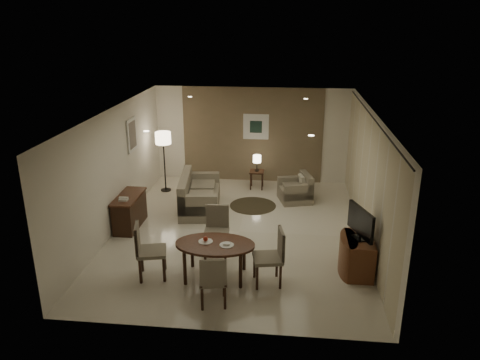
# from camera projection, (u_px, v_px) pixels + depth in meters

# --- Properties ---
(room_shell) EXTENTS (5.50, 7.00, 2.70)m
(room_shell) POSITION_uv_depth(u_px,v_px,m) (241.00, 169.00, 10.36)
(room_shell) COLOR beige
(room_shell) RESTS_ON ground
(taupe_accent) EXTENTS (3.96, 0.03, 2.70)m
(taupe_accent) POSITION_uv_depth(u_px,v_px,m) (252.00, 135.00, 13.25)
(taupe_accent) COLOR #78634A
(taupe_accent) RESTS_ON wall_back
(curtain_wall) EXTENTS (0.08, 6.70, 2.58)m
(curtain_wall) POSITION_uv_depth(u_px,v_px,m) (367.00, 180.00, 9.73)
(curtain_wall) COLOR beige
(curtain_wall) RESTS_ON wall_right
(curtain_rod) EXTENTS (0.03, 6.80, 0.03)m
(curtain_rod) POSITION_uv_depth(u_px,v_px,m) (373.00, 118.00, 9.29)
(curtain_rod) COLOR black
(curtain_rod) RESTS_ON wall_right
(art_back_frame) EXTENTS (0.72, 0.03, 0.72)m
(art_back_frame) POSITION_uv_depth(u_px,v_px,m) (256.00, 127.00, 13.14)
(art_back_frame) COLOR silver
(art_back_frame) RESTS_ON wall_back
(art_back_canvas) EXTENTS (0.34, 0.01, 0.34)m
(art_back_canvas) POSITION_uv_depth(u_px,v_px,m) (256.00, 127.00, 13.12)
(art_back_canvas) COLOR #1B3127
(art_back_canvas) RESTS_ON wall_back
(art_left_frame) EXTENTS (0.03, 0.60, 0.80)m
(art_left_frame) POSITION_uv_depth(u_px,v_px,m) (132.00, 135.00, 11.22)
(art_left_frame) COLOR silver
(art_left_frame) RESTS_ON wall_left
(art_left_canvas) EXTENTS (0.01, 0.46, 0.64)m
(art_left_canvas) POSITION_uv_depth(u_px,v_px,m) (133.00, 135.00, 11.22)
(art_left_canvas) COLOR gray
(art_left_canvas) RESTS_ON wall_left
(downlight_nl) EXTENTS (0.10, 0.10, 0.01)m
(downlight_nl) POSITION_uv_depth(u_px,v_px,m) (146.00, 131.00, 8.00)
(downlight_nl) COLOR white
(downlight_nl) RESTS_ON ceiling
(downlight_nr) EXTENTS (0.10, 0.10, 0.01)m
(downlight_nr) POSITION_uv_depth(u_px,v_px,m) (311.00, 135.00, 7.71)
(downlight_nr) COLOR white
(downlight_nr) RESTS_ON ceiling
(downlight_fl) EXTENTS (0.10, 0.10, 0.01)m
(downlight_fl) POSITION_uv_depth(u_px,v_px,m) (190.00, 97.00, 11.37)
(downlight_fl) COLOR white
(downlight_fl) RESTS_ON ceiling
(downlight_fr) EXTENTS (0.10, 0.10, 0.01)m
(downlight_fr) POSITION_uv_depth(u_px,v_px,m) (306.00, 99.00, 11.09)
(downlight_fr) COLOR white
(downlight_fr) RESTS_ON ceiling
(console_desk) EXTENTS (0.48, 1.20, 0.75)m
(console_desk) POSITION_uv_depth(u_px,v_px,m) (130.00, 211.00, 10.56)
(console_desk) COLOR #4E2919
(console_desk) RESTS_ON floor
(telephone) EXTENTS (0.20, 0.14, 0.09)m
(telephone) POSITION_uv_depth(u_px,v_px,m) (124.00, 199.00, 10.14)
(telephone) COLOR white
(telephone) RESTS_ON console_desk
(tv_cabinet) EXTENTS (0.48, 0.90, 0.70)m
(tv_cabinet) POSITION_uv_depth(u_px,v_px,m) (359.00, 255.00, 8.67)
(tv_cabinet) COLOR brown
(tv_cabinet) RESTS_ON floor
(flat_tv) EXTENTS (0.36, 0.85, 0.60)m
(flat_tv) POSITION_uv_depth(u_px,v_px,m) (361.00, 223.00, 8.45)
(flat_tv) COLOR black
(flat_tv) RESTS_ON tv_cabinet
(dining_table) EXTENTS (1.45, 0.90, 0.68)m
(dining_table) POSITION_uv_depth(u_px,v_px,m) (215.00, 260.00, 8.52)
(dining_table) COLOR #4E2919
(dining_table) RESTS_ON floor
(chair_near) EXTENTS (0.53, 0.53, 0.93)m
(chair_near) POSITION_uv_depth(u_px,v_px,m) (213.00, 279.00, 7.69)
(chair_near) COLOR #79735D
(chair_near) RESTS_ON floor
(chair_far) EXTENTS (0.50, 0.50, 1.00)m
(chair_far) POSITION_uv_depth(u_px,v_px,m) (216.00, 233.00, 9.24)
(chair_far) COLOR #79735D
(chair_far) RESTS_ON floor
(chair_left) EXTENTS (0.62, 0.62, 1.05)m
(chair_left) POSITION_uv_depth(u_px,v_px,m) (152.00, 251.00, 8.48)
(chair_left) COLOR #79735D
(chair_left) RESTS_ON floor
(chair_right) EXTENTS (0.58, 0.58, 1.03)m
(chair_right) POSITION_uv_depth(u_px,v_px,m) (268.00, 257.00, 8.27)
(chair_right) COLOR #79735D
(chair_right) RESTS_ON floor
(plate_a) EXTENTS (0.26, 0.26, 0.02)m
(plate_a) POSITION_uv_depth(u_px,v_px,m) (206.00, 241.00, 8.47)
(plate_a) COLOR white
(plate_a) RESTS_ON dining_table
(plate_b) EXTENTS (0.26, 0.26, 0.02)m
(plate_b) POSITION_uv_depth(u_px,v_px,m) (227.00, 245.00, 8.34)
(plate_b) COLOR white
(plate_b) RESTS_ON dining_table
(fruit_apple) EXTENTS (0.09, 0.09, 0.09)m
(fruit_apple) POSITION_uv_depth(u_px,v_px,m) (206.00, 239.00, 8.46)
(fruit_apple) COLOR #A02412
(fruit_apple) RESTS_ON plate_a
(napkin) EXTENTS (0.12, 0.08, 0.03)m
(napkin) POSITION_uv_depth(u_px,v_px,m) (227.00, 244.00, 8.33)
(napkin) COLOR white
(napkin) RESTS_ON plate_b
(round_rug) EXTENTS (1.17, 1.17, 0.01)m
(round_rug) POSITION_uv_depth(u_px,v_px,m) (253.00, 206.00, 11.84)
(round_rug) COLOR #3C3121
(round_rug) RESTS_ON floor
(sofa) EXTENTS (1.93, 1.13, 0.86)m
(sofa) POSITION_uv_depth(u_px,v_px,m) (200.00, 192.00, 11.53)
(sofa) COLOR #79735D
(sofa) RESTS_ON floor
(armchair) EXTENTS (0.95, 0.98, 0.71)m
(armchair) POSITION_uv_depth(u_px,v_px,m) (295.00, 188.00, 12.05)
(armchair) COLOR #79735D
(armchair) RESTS_ON floor
(side_table) EXTENTS (0.39, 0.39, 0.50)m
(side_table) POSITION_uv_depth(u_px,v_px,m) (257.00, 180.00, 12.98)
(side_table) COLOR #321910
(side_table) RESTS_ON floor
(table_lamp) EXTENTS (0.22, 0.22, 0.50)m
(table_lamp) POSITION_uv_depth(u_px,v_px,m) (257.00, 162.00, 12.81)
(table_lamp) COLOR #FFEAC1
(table_lamp) RESTS_ON side_table
(floor_lamp) EXTENTS (0.42, 0.42, 1.64)m
(floor_lamp) POSITION_uv_depth(u_px,v_px,m) (164.00, 162.00, 12.61)
(floor_lamp) COLOR #FFE5B7
(floor_lamp) RESTS_ON floor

